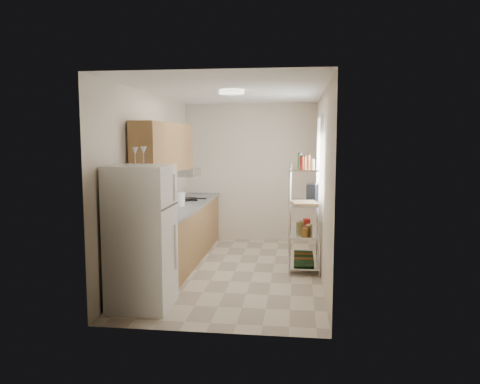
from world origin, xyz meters
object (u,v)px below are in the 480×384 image
Objects in this scene: rice_cooker at (177,199)px; refrigerator at (141,237)px; frying_pan_large at (184,200)px; espresso_machine at (313,191)px; cutting_board at (304,203)px.

refrigerator is at bearing -87.09° from rice_cooker.
refrigerator is 2.57m from frying_pan_large.
rice_cooker is at bearing -155.63° from espresso_machine.
frying_pan_large is (-0.04, 0.60, -0.08)m from rice_cooker.
espresso_machine is at bearing 12.94° from frying_pan_large.
espresso_machine is (2.00, 2.20, 0.31)m from refrigerator.
rice_cooker is at bearing 92.91° from refrigerator.
frying_pan_large is at bearing 93.09° from refrigerator.
cutting_board is (1.97, -0.33, 0.02)m from rice_cooker.
refrigerator is 6.34× the size of rice_cooker.
frying_pan_large is 0.55× the size of cutting_board.
espresso_machine is at bearing 76.54° from cutting_board.
cutting_board is at bearing -9.46° from rice_cooker.
espresso_machine reaches higher than rice_cooker.
rice_cooker is 0.57× the size of cutting_board.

